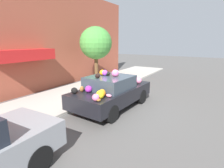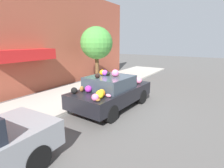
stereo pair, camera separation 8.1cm
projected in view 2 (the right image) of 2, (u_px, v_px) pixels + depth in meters
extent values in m
plane|color=#565451|center=(111.00, 107.00, 7.75)|extent=(60.00, 60.00, 0.00)
cube|color=#B2ADA3|center=(68.00, 96.00, 9.15)|extent=(24.00, 3.20, 0.10)
cube|color=#9E4C38|center=(35.00, 37.00, 9.62)|extent=(18.00, 0.30, 6.08)
cube|color=red|center=(26.00, 55.00, 8.66)|extent=(2.94, 0.90, 0.55)
cylinder|color=brown|center=(97.00, 69.00, 11.47)|extent=(0.24, 0.24, 1.92)
sphere|color=#47933D|center=(97.00, 43.00, 11.07)|extent=(2.05, 2.05, 2.05)
cylinder|color=#B2B2B7|center=(96.00, 87.00, 9.59)|extent=(0.20, 0.20, 0.55)
sphere|color=#B2B2B7|center=(96.00, 81.00, 9.51)|extent=(0.18, 0.18, 0.18)
cube|color=black|center=(112.00, 94.00, 7.57)|extent=(4.01, 2.03, 0.58)
cube|color=#333D47|center=(110.00, 82.00, 7.32)|extent=(1.84, 1.71, 0.52)
cylinder|color=black|center=(112.00, 91.00, 9.08)|extent=(0.66, 0.21, 0.65)
cylinder|color=black|center=(142.00, 97.00, 8.13)|extent=(0.66, 0.21, 0.65)
cylinder|color=black|center=(78.00, 104.00, 7.16)|extent=(0.66, 0.21, 0.65)
cylinder|color=black|center=(112.00, 114.00, 6.20)|extent=(0.66, 0.21, 0.65)
sphere|color=purple|center=(88.00, 89.00, 6.77)|extent=(0.27, 0.27, 0.27)
ellipsoid|color=orange|center=(102.00, 93.00, 6.21)|extent=(0.34, 0.29, 0.28)
sphere|color=yellow|center=(120.00, 79.00, 8.76)|extent=(0.28, 0.28, 0.23)
sphere|color=pink|center=(115.00, 73.00, 7.19)|extent=(0.33, 0.33, 0.29)
ellipsoid|color=yellow|center=(100.00, 95.00, 6.00)|extent=(0.30, 0.28, 0.30)
sphere|color=purple|center=(105.00, 73.00, 7.39)|extent=(0.31, 0.31, 0.24)
sphere|color=black|center=(97.00, 76.00, 6.86)|extent=(0.25, 0.25, 0.19)
sphere|color=pink|center=(139.00, 80.00, 8.17)|extent=(0.43, 0.43, 0.31)
ellipsoid|color=olive|center=(82.00, 89.00, 6.86)|extent=(0.22, 0.16, 0.23)
sphere|color=pink|center=(133.00, 79.00, 8.52)|extent=(0.34, 0.34, 0.29)
ellipsoid|color=black|center=(74.00, 91.00, 6.59)|extent=(0.30, 0.32, 0.25)
sphere|color=green|center=(123.00, 79.00, 8.69)|extent=(0.19, 0.19, 0.19)
ellipsoid|color=white|center=(131.00, 79.00, 8.79)|extent=(0.20, 0.21, 0.14)
sphere|color=red|center=(123.00, 80.00, 8.26)|extent=(0.46, 0.46, 0.33)
sphere|color=green|center=(89.00, 90.00, 6.80)|extent=(0.20, 0.20, 0.16)
ellipsoid|color=black|center=(108.00, 74.00, 7.43)|extent=(0.36, 0.35, 0.17)
sphere|color=blue|center=(102.00, 73.00, 7.66)|extent=(0.22, 0.22, 0.17)
ellipsoid|color=pink|center=(108.00, 96.00, 6.21)|extent=(0.15, 0.24, 0.11)
sphere|color=yellow|center=(135.00, 78.00, 8.66)|extent=(0.41, 0.41, 0.29)
ellipsoid|color=brown|center=(98.00, 100.00, 5.77)|extent=(0.22, 0.19, 0.10)
sphere|color=pink|center=(95.00, 97.00, 5.79)|extent=(0.30, 0.30, 0.24)
sphere|color=orange|center=(102.00, 73.00, 7.45)|extent=(0.25, 0.25, 0.24)
cylinder|color=black|center=(37.00, 159.00, 3.82)|extent=(0.65, 0.20, 0.65)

